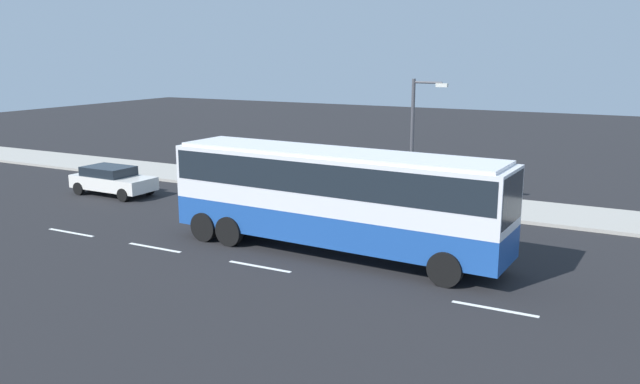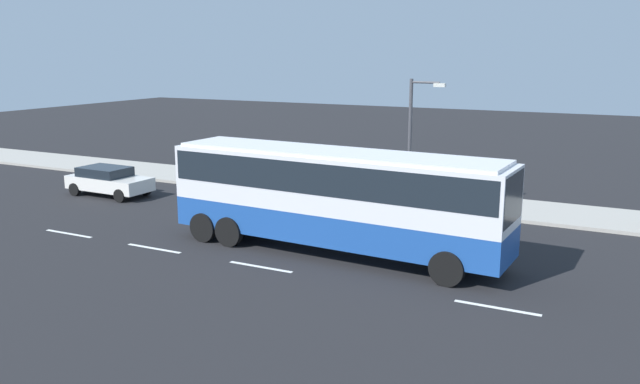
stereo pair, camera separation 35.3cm
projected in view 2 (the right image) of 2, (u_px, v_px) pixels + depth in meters
The scene contains 7 objects.
ground_plane at pixel (350, 252), 22.98m from camera, with size 120.00×120.00×0.00m, color black.
sidewalk_curb at pixel (426, 200), 30.67m from camera, with size 80.00×4.00×0.15m, color #A8A399.
lane_centreline at pixel (162, 250), 23.24m from camera, with size 25.50×0.16×0.01m.
coach_bus at pixel (334, 191), 22.38m from camera, with size 12.38×3.16×3.67m.
car_white_minivan at pixel (109, 180), 31.90m from camera, with size 4.38×2.01×1.41m.
pedestrian_near_curb at pixel (309, 171), 32.34m from camera, with size 0.32×0.32×1.68m.
street_lamp at pixel (414, 133), 28.62m from camera, with size 1.61×0.24×5.69m.
Camera 2 is at (9.00, -20.10, 6.97)m, focal length 36.22 mm.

